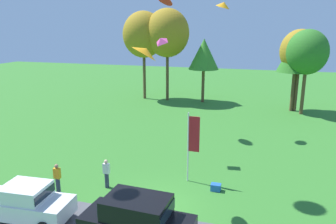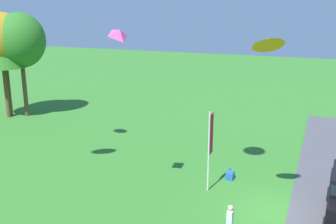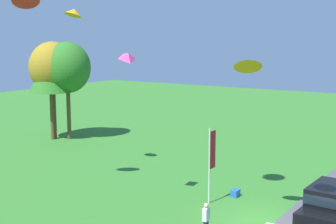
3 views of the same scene
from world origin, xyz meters
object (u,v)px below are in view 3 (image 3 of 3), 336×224
object	(u,v)px
car_suv_far_end	(331,207)
tree_far_right	(51,71)
person_watching_sky	(206,221)
kite_diamond_high_left	(128,57)
flag_banner	(211,155)
kite_delta_mid_center	(74,12)
tree_far_left	(67,68)
cooler_box	(235,193)
tree_center_back	(53,68)
kite_delta_high_right	(248,64)

from	to	relation	value
car_suv_far_end	tree_far_right	xyz separation A→B (m)	(7.60, 26.67, 4.95)
car_suv_far_end	person_watching_sky	size ratio (longest dim) A/B	2.74
tree_far_right	kite_diamond_high_left	bearing A→B (deg)	-120.64
car_suv_far_end	flag_banner	world-z (taller)	flag_banner
car_suv_far_end	kite_delta_mid_center	bearing A→B (deg)	86.88
tree_far_left	tree_far_right	bearing A→B (deg)	129.44
cooler_box	tree_center_back	bearing A→B (deg)	74.94
tree_far_left	kite_delta_high_right	bearing A→B (deg)	-113.83
tree_far_right	cooler_box	world-z (taller)	tree_far_right
cooler_box	kite_delta_mid_center	bearing A→B (deg)	97.37
tree_far_right	kite_diamond_high_left	xyz separation A→B (m)	(-9.83, -16.59, 1.88)
tree_far_right	tree_center_back	distance (m)	0.46
tree_center_back	kite_delta_mid_center	world-z (taller)	kite_delta_mid_center
kite_delta_mid_center	flag_banner	bearing A→B (deg)	-90.87
cooler_box	kite_delta_high_right	distance (m)	8.62
tree_far_right	cooler_box	size ratio (longest dim) A/B	14.71
tree_far_right	flag_banner	distance (m)	21.40
kite_delta_mid_center	person_watching_sky	bearing A→B (deg)	-110.46
kite_diamond_high_left	kite_delta_high_right	size ratio (longest dim) A/B	0.56
person_watching_sky	tree_center_back	size ratio (longest dim) A/B	0.19
tree_far_left	kite_diamond_high_left	bearing A→B (deg)	-124.89
car_suv_far_end	kite_diamond_high_left	bearing A→B (deg)	102.43
car_suv_far_end	tree_center_back	distance (m)	28.43
car_suv_far_end	person_watching_sky	bearing A→B (deg)	129.31
tree_far_right	kite_diamond_high_left	distance (m)	19.37
kite_delta_high_right	flag_banner	bearing A→B (deg)	57.68
car_suv_far_end	person_watching_sky	xyz separation A→B (m)	(-3.73, 4.55, -0.42)
flag_banner	kite_diamond_high_left	size ratio (longest dim) A/B	5.62
tree_center_back	person_watching_sky	bearing A→B (deg)	-117.72
car_suv_far_end	tree_far_left	world-z (taller)	tree_far_left
tree_far_left	cooler_box	distance (m)	21.47
tree_far_left	kite_delta_mid_center	size ratio (longest dim) A/B	7.58
car_suv_far_end	tree_far_right	distance (m)	28.18
cooler_box	kite_diamond_high_left	world-z (taller)	kite_diamond_high_left
flag_banner	kite_delta_mid_center	xyz separation A→B (m)	(0.16, 10.31, 8.06)
tree_center_back	tree_far_left	xyz separation A→B (m)	(0.58, -1.27, -0.01)
tree_far_right	tree_center_back	bearing A→B (deg)	18.39
flag_banner	kite_diamond_high_left	xyz separation A→B (m)	(-2.99, 3.38, 5.43)
tree_far_right	kite_delta_high_right	bearing A→B (deg)	-110.71
person_watching_sky	tree_far_right	bearing A→B (deg)	62.88
tree_center_back	kite_delta_mid_center	size ratio (longest dim) A/B	7.59
car_suv_far_end	kite_diamond_high_left	distance (m)	12.38
person_watching_sky	tree_far_right	xyz separation A→B (m)	(11.33, 22.12, 5.37)
tree_center_back	tree_far_left	size ratio (longest dim) A/B	1.00
person_watching_sky	tree_center_back	bearing A→B (deg)	62.28
kite_delta_mid_center	kite_delta_high_right	bearing A→B (deg)	-98.37
tree_center_back	tree_far_left	world-z (taller)	tree_center_back
flag_banner	kite_delta_high_right	world-z (taller)	kite_delta_high_right
car_suv_far_end	tree_far_right	world-z (taller)	tree_far_right
person_watching_sky	flag_banner	bearing A→B (deg)	25.64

